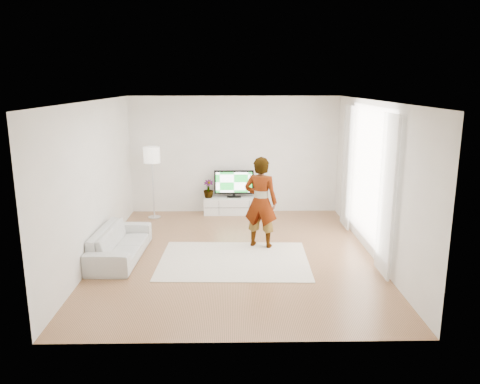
{
  "coord_description": "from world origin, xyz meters",
  "views": [
    {
      "loc": [
        -0.06,
        -8.16,
        3.12
      ],
      "look_at": [
        0.09,
        0.4,
        1.1
      ],
      "focal_mm": 35.0,
      "sensor_mm": 36.0,
      "label": 1
    }
  ],
  "objects_px": {
    "player": "(261,202)",
    "sofa": "(120,243)",
    "television": "(234,183)",
    "rug": "(234,260)",
    "floor_lamp": "(152,158)",
    "media_console": "(234,206)"
  },
  "relations": [
    {
      "from": "television",
      "to": "sofa",
      "type": "height_order",
      "value": "television"
    },
    {
      "from": "media_console",
      "to": "rug",
      "type": "distance_m",
      "value": 3.08
    },
    {
      "from": "television",
      "to": "rug",
      "type": "bearing_deg",
      "value": -90.35
    },
    {
      "from": "sofa",
      "to": "player",
      "type": "bearing_deg",
      "value": -75.43
    },
    {
      "from": "television",
      "to": "rug",
      "type": "relative_size",
      "value": 0.36
    },
    {
      "from": "sofa",
      "to": "floor_lamp",
      "type": "height_order",
      "value": "floor_lamp"
    },
    {
      "from": "media_console",
      "to": "television",
      "type": "bearing_deg",
      "value": 90.0
    },
    {
      "from": "television",
      "to": "sofa",
      "type": "relative_size",
      "value": 0.49
    },
    {
      "from": "rug",
      "to": "floor_lamp",
      "type": "bearing_deg",
      "value": 123.91
    },
    {
      "from": "media_console",
      "to": "player",
      "type": "height_order",
      "value": "player"
    },
    {
      "from": "rug",
      "to": "floor_lamp",
      "type": "height_order",
      "value": "floor_lamp"
    },
    {
      "from": "media_console",
      "to": "floor_lamp",
      "type": "distance_m",
      "value": 2.26
    },
    {
      "from": "media_console",
      "to": "rug",
      "type": "relative_size",
      "value": 0.55
    },
    {
      "from": "media_console",
      "to": "television",
      "type": "relative_size",
      "value": 1.52
    },
    {
      "from": "rug",
      "to": "sofa",
      "type": "height_order",
      "value": "sofa"
    },
    {
      "from": "rug",
      "to": "player",
      "type": "relative_size",
      "value": 1.51
    },
    {
      "from": "player",
      "to": "floor_lamp",
      "type": "bearing_deg",
      "value": -22.45
    },
    {
      "from": "television",
      "to": "floor_lamp",
      "type": "xyz_separation_m",
      "value": [
        -1.88,
        -0.32,
        0.65
      ]
    },
    {
      "from": "television",
      "to": "rug",
      "type": "height_order",
      "value": "television"
    },
    {
      "from": "sofa",
      "to": "floor_lamp",
      "type": "bearing_deg",
      "value": -2.13
    },
    {
      "from": "player",
      "to": "sofa",
      "type": "height_order",
      "value": "player"
    },
    {
      "from": "television",
      "to": "player",
      "type": "relative_size",
      "value": 0.54
    }
  ]
}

